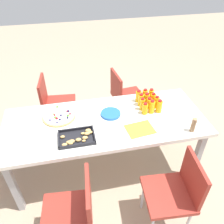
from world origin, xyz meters
TOP-DOWN VIEW (x-y plane):
  - ground_plane at (0.00, 0.00)m, footprint 12.00×12.00m
  - party_table at (0.00, 0.00)m, footprint 2.02×0.81m
  - chair_near_right at (0.53, -0.79)m, footprint 0.43×0.43m
  - chair_far_left at (-0.47, 0.75)m, footprint 0.43×0.43m
  - chair_near_left at (-0.40, -0.76)m, footprint 0.44×0.44m
  - chair_far_right at (0.38, 0.76)m, footprint 0.43×0.43m
  - juice_bottle_0 at (-0.57, -0.26)m, footprint 0.05×0.05m
  - juice_bottle_1 at (-0.50, -0.26)m, footprint 0.06×0.06m
  - juice_bottle_2 at (-0.42, -0.26)m, footprint 0.06×0.06m
  - juice_bottle_3 at (-0.57, -0.18)m, footprint 0.06×0.06m
  - juice_bottle_4 at (-0.49, -0.18)m, footprint 0.06×0.06m
  - juice_bottle_5 at (-0.43, -0.18)m, footprint 0.06×0.06m
  - juice_bottle_6 at (-0.58, -0.11)m, footprint 0.06×0.06m
  - juice_bottle_7 at (-0.50, -0.11)m, footprint 0.06×0.06m
  - juice_bottle_8 at (-0.42, -0.11)m, footprint 0.05×0.05m
  - juice_bottle_9 at (-0.58, -0.03)m, footprint 0.06×0.06m
  - juice_bottle_10 at (-0.50, -0.04)m, footprint 0.06×0.06m
  - juice_bottle_11 at (-0.42, -0.03)m, footprint 0.06×0.06m
  - fruit_pizza at (0.45, -0.15)m, footprint 0.34×0.34m
  - snack_tray at (0.30, 0.20)m, footprint 0.33×0.23m
  - plate_stack at (-0.07, -0.08)m, footprint 0.20×0.20m
  - napkin_stack at (0.62, 0.15)m, footprint 0.15×0.15m
  - cardboard_tube at (-0.78, 0.32)m, footprint 0.04×0.04m
  - paper_folder at (-0.30, 0.20)m, footprint 0.28×0.23m

SIDE VIEW (x-z plane):
  - ground_plane at x=0.00m, z-range 0.00..0.00m
  - chair_near_right at x=0.53m, z-range 0.09..0.92m
  - chair_far_left at x=-0.47m, z-range 0.09..0.92m
  - chair_near_left at x=-0.40m, z-range 0.09..0.92m
  - chair_far_right at x=0.38m, z-range 0.09..0.92m
  - party_table at x=0.00m, z-range 0.30..1.03m
  - paper_folder at x=-0.30m, z-range 0.73..0.74m
  - napkin_stack at x=0.62m, z-range 0.73..0.75m
  - plate_stack at x=-0.07m, z-range 0.73..0.76m
  - fruit_pizza at x=0.45m, z-range 0.72..0.77m
  - snack_tray at x=0.30m, z-range 0.73..0.77m
  - juice_bottle_7 at x=-0.50m, z-range 0.73..0.86m
  - juice_bottle_11 at x=-0.42m, z-range 0.73..0.86m
  - juice_bottle_3 at x=-0.57m, z-range 0.73..0.86m
  - juice_bottle_0 at x=-0.57m, z-range 0.73..0.87m
  - juice_bottle_2 at x=-0.42m, z-range 0.73..0.87m
  - juice_bottle_8 at x=-0.42m, z-range 0.73..0.87m
  - juice_bottle_6 at x=-0.58m, z-range 0.73..0.87m
  - juice_bottle_1 at x=-0.50m, z-range 0.73..0.87m
  - juice_bottle_5 at x=-0.43m, z-range 0.73..0.87m
  - juice_bottle_4 at x=-0.49m, z-range 0.73..0.87m
  - juice_bottle_9 at x=-0.58m, z-range 0.73..0.88m
  - juice_bottle_10 at x=-0.50m, z-range 0.73..0.88m
  - cardboard_tube at x=-0.78m, z-range 0.73..0.88m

